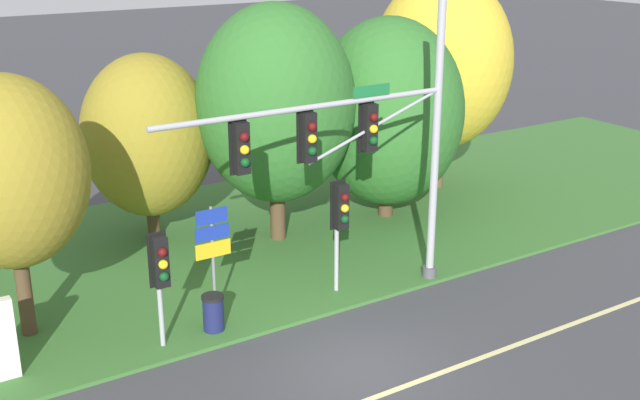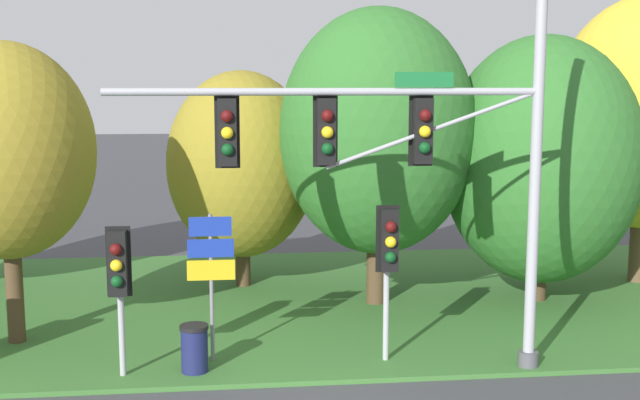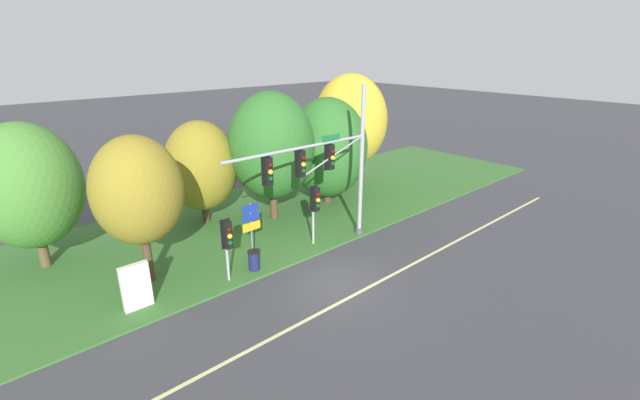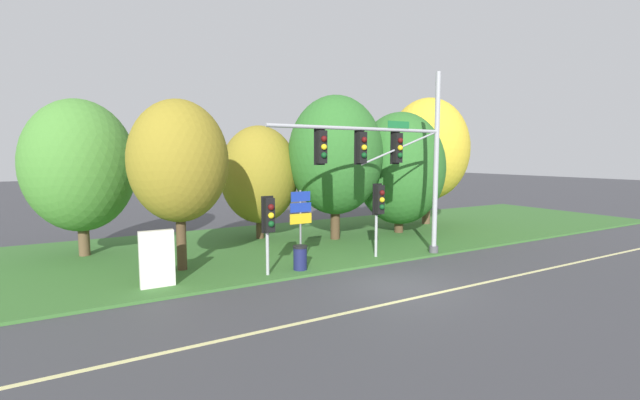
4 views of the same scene
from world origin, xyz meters
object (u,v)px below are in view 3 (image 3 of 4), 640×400
at_px(route_sign_post, 251,224).
at_px(trash_bin, 254,260).
at_px(tree_behind_signpost, 201,166).
at_px(traffic_signal_mast, 327,164).
at_px(tree_nearest_road, 27,186).
at_px(info_kiosk, 136,287).
at_px(pedestrian_signal_near_kerb, 228,238).
at_px(tree_right_far, 350,121).
at_px(pedestrian_signal_further_along, 315,203).
at_px(tree_left_of_mast, 138,191).
at_px(tree_mid_verge, 272,146).
at_px(tree_tall_centre, 328,148).

relative_size(route_sign_post, trash_bin, 3.22).
bearing_deg(tree_behind_signpost, traffic_signal_mast, -66.60).
distance_m(tree_nearest_road, info_kiosk, 7.29).
relative_size(pedestrian_signal_near_kerb, tree_right_far, 0.37).
bearing_deg(traffic_signal_mast, tree_behind_signpost, 113.40).
distance_m(pedestrian_signal_further_along, info_kiosk, 9.02).
relative_size(pedestrian_signal_near_kerb, route_sign_post, 0.97).
bearing_deg(tree_left_of_mast, trash_bin, -30.16).
bearing_deg(tree_nearest_road, tree_mid_verge, -11.32).
bearing_deg(info_kiosk, tree_tall_centre, 16.00).
bearing_deg(trash_bin, info_kiosk, 175.07).
xyz_separation_m(pedestrian_signal_near_kerb, tree_nearest_road, (-5.74, 7.01, 1.82)).
bearing_deg(tree_tall_centre, tree_right_far, 23.34).
relative_size(tree_behind_signpost, info_kiosk, 3.10).
relative_size(pedestrian_signal_further_along, info_kiosk, 1.67).
height_order(pedestrian_signal_further_along, tree_right_far, tree_right_far).
relative_size(pedestrian_signal_near_kerb, tree_mid_verge, 0.39).
relative_size(route_sign_post, tree_right_far, 0.38).
bearing_deg(traffic_signal_mast, route_sign_post, 164.93).
bearing_deg(pedestrian_signal_further_along, tree_left_of_mast, 164.26).
bearing_deg(tree_nearest_road, tree_behind_signpost, -1.05).
bearing_deg(tree_right_far, tree_left_of_mast, -167.28).
distance_m(traffic_signal_mast, trash_bin, 5.67).
bearing_deg(tree_nearest_road, traffic_signal_mast, -32.80).
height_order(traffic_signal_mast, tree_right_far, traffic_signal_mast).
relative_size(tree_behind_signpost, tree_right_far, 0.74).
bearing_deg(info_kiosk, tree_nearest_road, 107.50).
bearing_deg(tree_mid_verge, pedestrian_signal_further_along, -97.35).
distance_m(tree_behind_signpost, trash_bin, 7.32).
bearing_deg(tree_nearest_road, info_kiosk, -72.50).
height_order(tree_right_far, info_kiosk, tree_right_far).
xyz_separation_m(pedestrian_signal_near_kerb, tree_right_far, (13.50, 6.11, 2.65)).
xyz_separation_m(route_sign_post, tree_tall_centre, (8.24, 3.77, 1.63)).
bearing_deg(info_kiosk, trash_bin, -4.93).
bearing_deg(tree_behind_signpost, route_sign_post, -96.69).
distance_m(pedestrian_signal_near_kerb, tree_mid_verge, 7.77).
bearing_deg(pedestrian_signal_further_along, info_kiosk, 177.78).
relative_size(tree_left_of_mast, info_kiosk, 3.39).
relative_size(tree_tall_centre, tree_right_far, 0.85).
distance_m(tree_mid_verge, tree_tall_centre, 4.25).
bearing_deg(traffic_signal_mast, tree_right_far, 38.20).
distance_m(pedestrian_signal_near_kerb, trash_bin, 2.12).
relative_size(tree_nearest_road, tree_behind_signpost, 1.14).
distance_m(tree_left_of_mast, trash_bin, 5.81).
distance_m(pedestrian_signal_near_kerb, info_kiosk, 3.96).
xyz_separation_m(pedestrian_signal_further_along, info_kiosk, (-8.91, 0.34, -1.36)).
distance_m(pedestrian_signal_near_kerb, tree_tall_centre, 11.04).
height_order(tree_behind_signpost, tree_right_far, tree_right_far).
distance_m(tree_nearest_road, tree_left_of_mast, 5.53).
bearing_deg(info_kiosk, tree_behind_signpost, 45.30).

